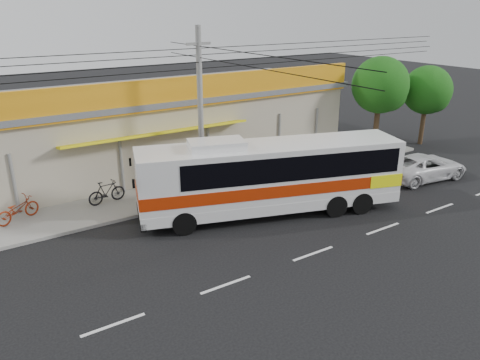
% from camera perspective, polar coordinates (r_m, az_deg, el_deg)
% --- Properties ---
extents(ground, '(120.00, 120.00, 0.00)m').
position_cam_1_polar(ground, '(20.40, 4.24, -6.06)').
color(ground, black).
rests_on(ground, ground).
extents(sidewalk, '(30.00, 3.20, 0.15)m').
position_cam_1_polar(sidewalk, '(24.98, -4.07, -0.75)').
color(sidewalk, gray).
rests_on(sidewalk, ground).
extents(lane_markings, '(50.00, 0.12, 0.01)m').
position_cam_1_polar(lane_markings, '(18.71, 8.91, -8.86)').
color(lane_markings, silver).
rests_on(lane_markings, ground).
extents(storefront_building, '(22.60, 9.20, 5.70)m').
position_cam_1_polar(storefront_building, '(29.09, -9.56, 6.66)').
color(storefront_building, '#ABA18A').
rests_on(storefront_building, ground).
extents(coach_bus, '(12.18, 6.11, 3.69)m').
position_cam_1_polar(coach_bus, '(21.28, 4.26, 0.88)').
color(coach_bus, silver).
rests_on(coach_bus, ground).
extents(motorbike_red, '(2.15, 1.49, 1.07)m').
position_cam_1_polar(motorbike_red, '(22.82, -25.51, -3.26)').
color(motorbike_red, maroon).
rests_on(motorbike_red, sidewalk).
extents(motorbike_dark, '(1.91, 0.73, 1.12)m').
position_cam_1_polar(motorbike_dark, '(23.35, -15.95, -1.41)').
color(motorbike_dark, black).
rests_on(motorbike_dark, sidewalk).
extents(white_car, '(5.22, 2.91, 1.38)m').
position_cam_1_polar(white_car, '(28.01, 21.57, 1.53)').
color(white_car, silver).
rests_on(white_car, ground).
extents(utility_pole, '(34.00, 14.00, 8.29)m').
position_cam_1_polar(utility_pole, '(22.62, -5.04, 14.65)').
color(utility_pole, slate).
rests_on(utility_pole, ground).
extents(tree_near, '(3.26, 3.26, 5.40)m').
position_cam_1_polar(tree_near, '(34.62, 22.00, 9.95)').
color(tree_near, '#331F14').
rests_on(tree_near, ground).
extents(tree_far, '(3.69, 3.69, 6.11)m').
position_cam_1_polar(tree_far, '(32.45, 16.93, 10.80)').
color(tree_far, '#331F14').
rests_on(tree_far, ground).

